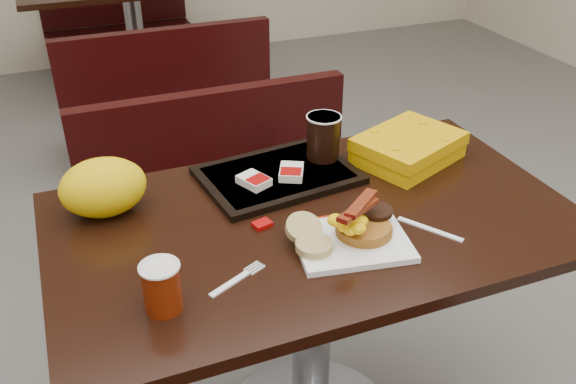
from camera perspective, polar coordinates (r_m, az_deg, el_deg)
name	(u,v)px	position (r m, az deg, el deg)	size (l,w,h in m)	color
table_near	(312,337)	(1.68, 2.17, -13.05)	(1.20, 0.70, 0.75)	black
bench_near_n	(232,208)	(2.21, -5.09, -1.48)	(1.00, 0.46, 0.72)	black
table_far	(137,46)	(3.91, -13.58, 12.77)	(1.20, 0.70, 0.75)	black
bench_far_s	(162,90)	(3.26, -11.42, 9.12)	(1.00, 0.46, 0.72)	black
bench_far_n	(119,18)	(4.58, -15.11, 15.01)	(1.00, 0.46, 0.72)	black
platter	(352,242)	(1.36, 5.82, -4.53)	(0.24, 0.19, 0.01)	white
pancake_stack	(364,228)	(1.37, 6.94, -3.23)	(0.12, 0.12, 0.03)	brown
sausage_patty	(376,211)	(1.39, 8.03, -1.72)	(0.07, 0.07, 0.01)	black
scrambled_eggs	(352,222)	(1.32, 5.81, -2.73)	(0.08, 0.07, 0.04)	#FFE205
bacon_strips	(358,209)	(1.31, 6.41, -1.51)	(0.14, 0.06, 0.01)	#4B0605
muffin_bottom	(314,246)	(1.31, 2.38, -4.92)	(0.08, 0.08, 0.02)	tan
muffin_top	(304,228)	(1.34, 1.43, -3.30)	(0.08, 0.08, 0.02)	tan
coffee_cup_near	(162,287)	(1.19, -11.41, -8.50)	(0.07, 0.07, 0.10)	#962005
fork	(230,284)	(1.25, -5.33, -8.34)	(0.14, 0.03, 0.00)	white
knife	(430,229)	(1.43, 12.78, -3.31)	(0.16, 0.01, 0.00)	white
condiment_syrup	(322,222)	(1.42, 3.13, -2.73)	(0.04, 0.03, 0.01)	#A12106
condiment_ketchup	(262,224)	(1.41, -2.37, -2.95)	(0.04, 0.03, 0.01)	#8C0504
tray	(278,175)	(1.59, -0.92, 1.53)	(0.38, 0.27, 0.02)	black
hashbrown_sleeve_left	(254,181)	(1.53, -3.13, 1.04)	(0.06, 0.07, 0.02)	silver
hashbrown_sleeve_right	(291,172)	(1.57, 0.31, 1.83)	(0.06, 0.08, 0.02)	silver
coffee_cup_far	(323,137)	(1.64, 3.24, 5.01)	(0.09, 0.09, 0.12)	black
clamshell	(408,148)	(1.70, 10.88, 3.97)	(0.27, 0.20, 0.07)	#CB9203
paper_bag	(103,187)	(1.48, -16.47, 0.42)	(0.20, 0.14, 0.14)	yellow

